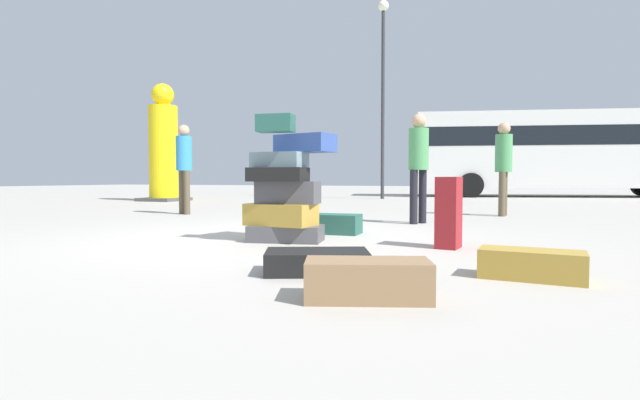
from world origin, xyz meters
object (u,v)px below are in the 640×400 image
at_px(person_tourist_with_camera, 419,158).
at_px(yellow_dummy_statue, 163,149).
at_px(suitcase_black_white_trunk, 317,262).
at_px(suitcase_brown_foreground_near, 368,280).
at_px(suitcase_tan_behind_tower, 531,265).
at_px(person_passerby_in_red, 504,160).
at_px(suitcase_teal_left_side, 335,224).
at_px(lamp_post, 383,72).
at_px(suitcase_maroon_upright_blue, 449,213).
at_px(person_bearded_onlooker, 184,161).
at_px(suitcase_tower, 286,191).
at_px(parked_bus, 561,149).

height_order(person_tourist_with_camera, yellow_dummy_statue, yellow_dummy_statue).
relative_size(suitcase_black_white_trunk, person_tourist_with_camera, 0.45).
bearing_deg(suitcase_brown_foreground_near, suitcase_tan_behind_tower, 27.49).
height_order(suitcase_tan_behind_tower, person_passerby_in_red, person_passerby_in_red).
distance_m(suitcase_teal_left_side, lamp_post, 11.33).
xyz_separation_m(suitcase_brown_foreground_near, suitcase_maroon_upright_blue, (0.20, 2.24, 0.24)).
xyz_separation_m(suitcase_maroon_upright_blue, person_bearded_onlooker, (-5.27, 2.81, 0.68)).
bearing_deg(person_tourist_with_camera, suitcase_black_white_trunk, 26.85).
distance_m(suitcase_tower, suitcase_teal_left_side, 1.02).
height_order(suitcase_tan_behind_tower, lamp_post, lamp_post).
distance_m(suitcase_maroon_upright_blue, yellow_dummy_statue, 11.83).
height_order(person_bearded_onlooker, person_tourist_with_camera, person_bearded_onlooker).
bearing_deg(parked_bus, yellow_dummy_statue, -158.91).
xyz_separation_m(suitcase_tower, lamp_post, (-1.70, 11.24, 3.74)).
height_order(suitcase_maroon_upright_blue, lamp_post, lamp_post).
bearing_deg(person_passerby_in_red, suitcase_tower, -16.24).
relative_size(suitcase_teal_left_side, yellow_dummy_statue, 0.17).
bearing_deg(suitcase_brown_foreground_near, parked_bus, 62.29).
distance_m(suitcase_black_white_trunk, parked_bus, 17.53).
bearing_deg(person_tourist_with_camera, suitcase_teal_left_side, 4.17).
distance_m(suitcase_tower, person_tourist_with_camera, 2.82).
bearing_deg(suitcase_teal_left_side, person_passerby_in_red, 61.16).
distance_m(yellow_dummy_statue, lamp_post, 7.61).
xyz_separation_m(suitcase_tan_behind_tower, suitcase_maroon_upright_blue, (-0.69, 1.30, 0.25)).
bearing_deg(suitcase_teal_left_side, suitcase_maroon_upright_blue, -29.64).
bearing_deg(suitcase_tower, yellow_dummy_statue, 136.27).
xyz_separation_m(suitcase_tan_behind_tower, parked_bus, (1.77, 16.82, 1.74)).
bearing_deg(suitcase_tan_behind_tower, suitcase_tower, 158.86).
xyz_separation_m(suitcase_tan_behind_tower, person_passerby_in_red, (-0.22, 5.86, 0.92)).
xyz_separation_m(suitcase_brown_foreground_near, person_tourist_with_camera, (-0.53, 4.73, 0.88)).
relative_size(suitcase_brown_foreground_near, lamp_post, 0.11).
bearing_deg(yellow_dummy_statue, suitcase_tower, -43.73).
bearing_deg(suitcase_brown_foreground_near, suitcase_tower, 106.34).
relative_size(suitcase_brown_foreground_near, parked_bus, 0.06).
distance_m(person_bearded_onlooker, parked_bus, 14.90).
xyz_separation_m(suitcase_black_white_trunk, suitcase_tan_behind_tower, (1.44, 0.33, 0.02)).
bearing_deg(suitcase_maroon_upright_blue, person_tourist_with_camera, 113.60).
xyz_separation_m(suitcase_brown_foreground_near, suitcase_teal_left_side, (-1.26, 3.00, 0.01)).
relative_size(suitcase_teal_left_side, lamp_post, 0.09).
relative_size(yellow_dummy_statue, lamp_post, 0.54).
distance_m(yellow_dummy_statue, parked_bus, 14.46).
xyz_separation_m(suitcase_brown_foreground_near, parked_bus, (2.66, 17.76, 1.72)).
xyz_separation_m(yellow_dummy_statue, lamp_post, (5.92, 3.94, 2.70)).
relative_size(suitcase_tower, person_tourist_with_camera, 0.81).
relative_size(suitcase_tower, parked_bus, 0.12).
height_order(suitcase_tan_behind_tower, person_bearded_onlooker, person_bearded_onlooker).
xyz_separation_m(suitcase_tower, person_passerby_in_red, (2.18, 4.69, 0.46)).
relative_size(person_passerby_in_red, yellow_dummy_statue, 0.48).
distance_m(person_tourist_with_camera, person_passerby_in_red, 2.40).
bearing_deg(suitcase_maroon_upright_blue, suitcase_teal_left_side, 159.71).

